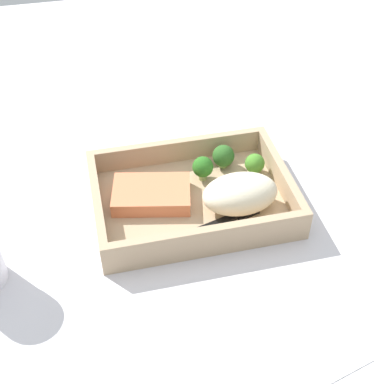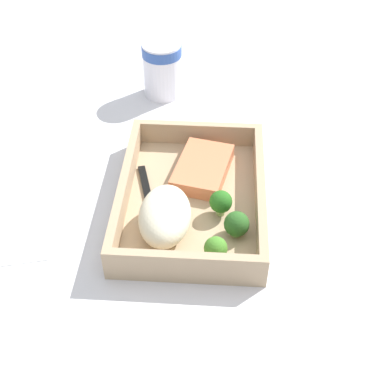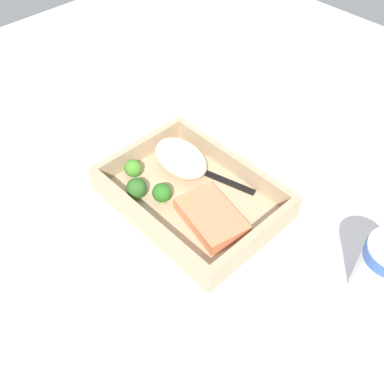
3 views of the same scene
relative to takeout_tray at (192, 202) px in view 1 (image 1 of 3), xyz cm
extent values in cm
cube|color=silver|center=(0.00, 0.00, -1.60)|extent=(160.00, 160.00, 2.00)
cube|color=tan|center=(0.00, 0.00, 0.00)|extent=(28.76, 20.76, 1.20)
cube|color=tan|center=(0.00, -9.78, 2.47)|extent=(28.76, 1.20, 3.74)
cube|color=tan|center=(0.00, 9.78, 2.47)|extent=(28.76, 1.20, 3.74)
cube|color=tan|center=(-13.78, 0.00, 2.47)|extent=(1.20, 18.36, 3.74)
cube|color=tan|center=(13.78, 0.00, 2.47)|extent=(1.20, 18.36, 3.74)
cube|color=#D9774E|center=(-5.82, 1.26, 1.73)|extent=(12.64, 9.62, 2.25)
ellipsoid|color=beige|center=(6.30, -3.26, 3.36)|extent=(11.00, 7.09, 5.52)
cylinder|color=#7E9854|center=(6.55, 6.43, 1.16)|extent=(1.32, 1.32, 1.13)
sphere|color=#2A5920|center=(6.55, 6.43, 2.68)|extent=(3.48, 3.48, 3.48)
cylinder|color=#8AA361|center=(2.67, 4.21, 1.34)|extent=(1.23, 1.23, 1.49)
sphere|color=#27651D|center=(2.67, 4.21, 2.97)|extent=(3.23, 3.23, 3.23)
cylinder|color=#7C9658|center=(10.85, 3.76, 1.11)|extent=(1.18, 1.18, 1.03)
sphere|color=#427F27|center=(10.85, 3.76, 2.48)|extent=(3.09, 3.09, 3.09)
cube|color=black|center=(-0.65, -6.67, 0.82)|extent=(12.23, 4.43, 0.44)
cube|color=black|center=(6.95, -4.52, 0.82)|extent=(3.87, 3.04, 0.44)
cube|color=white|center=(8.59, -25.20, -0.48)|extent=(11.96, 13.71, 0.24)
camera|label=1|loc=(-13.09, -56.16, 55.15)|focal=50.00mm
camera|label=2|loc=(56.52, 3.61, 54.61)|focal=50.00mm
camera|label=3|loc=(-36.69, 34.89, 56.41)|focal=42.00mm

